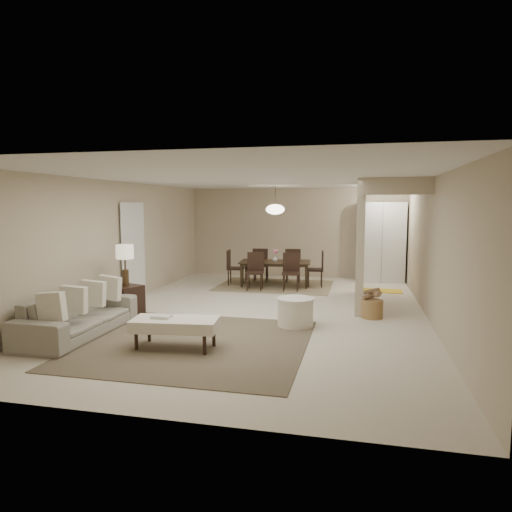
% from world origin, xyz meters
% --- Properties ---
extents(floor, '(9.00, 9.00, 0.00)m').
position_xyz_m(floor, '(0.00, 0.00, 0.00)').
color(floor, beige).
rests_on(floor, ground).
extents(ceiling, '(9.00, 9.00, 0.00)m').
position_xyz_m(ceiling, '(0.00, 0.00, 2.50)').
color(ceiling, white).
rests_on(ceiling, back_wall).
extents(back_wall, '(6.00, 0.00, 6.00)m').
position_xyz_m(back_wall, '(0.00, 4.50, 1.25)').
color(back_wall, '#BFAE91').
rests_on(back_wall, floor).
extents(left_wall, '(0.00, 9.00, 9.00)m').
position_xyz_m(left_wall, '(-3.00, 0.00, 1.25)').
color(left_wall, '#BFAE91').
rests_on(left_wall, floor).
extents(right_wall, '(0.00, 9.00, 9.00)m').
position_xyz_m(right_wall, '(3.00, 0.00, 1.25)').
color(right_wall, '#BFAE91').
rests_on(right_wall, floor).
extents(partition, '(0.15, 2.50, 2.50)m').
position_xyz_m(partition, '(1.80, 1.25, 1.25)').
color(partition, '#BFAE91').
rests_on(partition, floor).
extents(doorway, '(0.04, 0.90, 2.04)m').
position_xyz_m(doorway, '(-2.97, 0.60, 1.02)').
color(doorway, black).
rests_on(doorway, floor).
extents(pantry_cabinet, '(1.20, 0.55, 2.10)m').
position_xyz_m(pantry_cabinet, '(2.35, 4.15, 1.05)').
color(pantry_cabinet, silver).
rests_on(pantry_cabinet, floor).
extents(flush_light, '(0.44, 0.44, 0.05)m').
position_xyz_m(flush_light, '(2.30, 3.20, 2.46)').
color(flush_light, white).
rests_on(flush_light, ceiling).
extents(living_rug, '(3.20, 3.20, 0.01)m').
position_xyz_m(living_rug, '(-0.51, -2.16, 0.01)').
color(living_rug, brown).
rests_on(living_rug, floor).
extents(sofa, '(2.22, 0.89, 0.65)m').
position_xyz_m(sofa, '(-2.45, -2.16, 0.32)').
color(sofa, gray).
rests_on(sofa, floor).
extents(ottoman_bench, '(1.26, 0.69, 0.43)m').
position_xyz_m(ottoman_bench, '(-0.71, -2.46, 0.35)').
color(ottoman_bench, silver).
rests_on(ottoman_bench, living_rug).
extents(side_table, '(0.64, 0.64, 0.54)m').
position_xyz_m(side_table, '(-2.40, -0.76, 0.27)').
color(side_table, black).
rests_on(side_table, floor).
extents(table_lamp, '(0.32, 0.32, 0.76)m').
position_xyz_m(table_lamp, '(-2.40, -0.76, 1.10)').
color(table_lamp, '#46321E').
rests_on(table_lamp, side_table).
extents(round_pouf, '(0.62, 0.62, 0.48)m').
position_xyz_m(round_pouf, '(0.77, -0.89, 0.24)').
color(round_pouf, silver).
rests_on(round_pouf, floor).
extents(wicker_basket, '(0.46, 0.46, 0.33)m').
position_xyz_m(wicker_basket, '(2.03, 0.00, 0.16)').
color(wicker_basket, '#996A3D').
rests_on(wicker_basket, floor).
extents(dining_rug, '(2.80, 2.10, 0.01)m').
position_xyz_m(dining_rug, '(-0.28, 2.85, 0.01)').
color(dining_rug, '#8C7B57').
rests_on(dining_rug, floor).
extents(dining_table, '(1.85, 1.15, 0.62)m').
position_xyz_m(dining_table, '(-0.28, 2.85, 0.31)').
color(dining_table, black).
rests_on(dining_table, dining_rug).
extents(dining_chairs, '(2.43, 1.85, 0.89)m').
position_xyz_m(dining_chairs, '(-0.28, 2.85, 0.45)').
color(dining_chairs, black).
rests_on(dining_chairs, dining_rug).
extents(vase, '(0.15, 0.15, 0.14)m').
position_xyz_m(vase, '(-0.28, 2.85, 0.69)').
color(vase, silver).
rests_on(vase, dining_table).
extents(yellow_mat, '(0.89, 0.54, 0.01)m').
position_xyz_m(yellow_mat, '(2.35, 2.73, 0.01)').
color(yellow_mat, yellow).
rests_on(yellow_mat, floor).
extents(pendant_light, '(0.46, 0.46, 0.71)m').
position_xyz_m(pendant_light, '(-0.28, 2.85, 1.92)').
color(pendant_light, '#46321E').
rests_on(pendant_light, ceiling).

